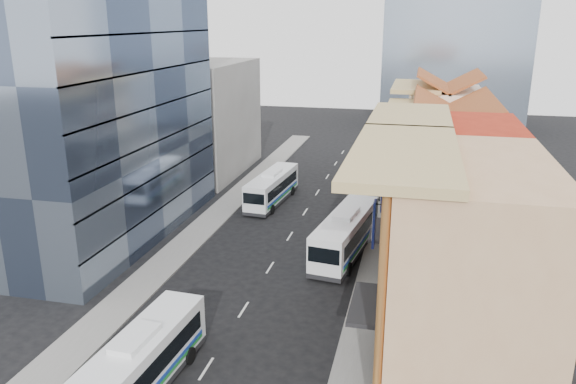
% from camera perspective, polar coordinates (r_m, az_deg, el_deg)
% --- Properties ---
extents(ground, '(200.00, 200.00, 0.00)m').
position_cam_1_polar(ground, '(33.09, -8.97, -18.27)').
color(ground, black).
rests_on(ground, ground).
extents(sidewalk_right, '(3.00, 90.00, 0.15)m').
position_cam_1_polar(sidewalk_right, '(50.53, 9.65, -5.19)').
color(sidewalk_right, slate).
rests_on(sidewalk_right, ground).
extents(sidewalk_left, '(3.00, 90.00, 0.15)m').
position_cam_1_polar(sidewalk_left, '(54.07, -8.64, -3.62)').
color(sidewalk_left, slate).
rests_on(sidewalk_left, ground).
extents(shophouse_tan, '(8.00, 14.00, 12.00)m').
position_cam_1_polar(shophouse_tan, '(32.65, 17.75, -7.31)').
color(shophouse_tan, tan).
rests_on(shophouse_tan, ground).
extents(shophouse_red, '(8.00, 10.00, 12.00)m').
position_cam_1_polar(shophouse_red, '(43.87, 16.74, -0.93)').
color(shophouse_red, '#AE2813').
rests_on(shophouse_red, ground).
extents(shophouse_cream_near, '(8.00, 9.00, 10.00)m').
position_cam_1_polar(shophouse_cream_near, '(53.25, 16.17, 1.14)').
color(shophouse_cream_near, white).
rests_on(shophouse_cream_near, ground).
extents(shophouse_cream_mid, '(8.00, 9.00, 10.00)m').
position_cam_1_polar(shophouse_cream_mid, '(61.96, 15.85, 3.37)').
color(shophouse_cream_mid, white).
rests_on(shophouse_cream_mid, ground).
extents(shophouse_cream_far, '(8.00, 12.00, 11.00)m').
position_cam_1_polar(shophouse_cream_far, '(72.12, 15.61, 5.67)').
color(shophouse_cream_far, white).
rests_on(shophouse_cream_far, ground).
extents(office_tower, '(12.00, 26.00, 30.00)m').
position_cam_1_polar(office_tower, '(52.06, -19.57, 11.71)').
color(office_tower, '#3B475E').
rests_on(office_tower, ground).
extents(office_block_far, '(10.00, 18.00, 14.00)m').
position_cam_1_polar(office_block_far, '(72.98, -8.59, 7.44)').
color(office_block_far, gray).
rests_on(office_block_far, ground).
extents(bus_left_near, '(3.28, 11.34, 3.60)m').
position_cam_1_polar(bus_left_near, '(31.60, -15.02, -16.64)').
color(bus_left_near, white).
rests_on(bus_left_near, ground).
extents(bus_left_far, '(3.47, 11.20, 3.54)m').
position_cam_1_polar(bus_left_far, '(60.50, -1.62, 0.53)').
color(bus_left_far, white).
rests_on(bus_left_far, ground).
extents(bus_right, '(4.51, 12.39, 3.88)m').
position_cam_1_polar(bus_right, '(47.38, 5.88, -4.14)').
color(bus_right, white).
rests_on(bus_right, ground).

